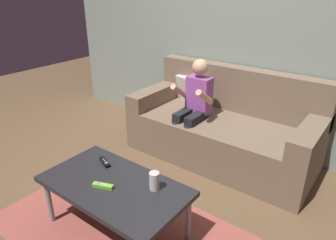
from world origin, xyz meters
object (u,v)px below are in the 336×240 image
couch (223,128)px  person_seated_on_couch (194,104)px  game_remote_lime_center (103,186)px  soda_can (154,181)px  coffee_table (114,188)px  game_remote_black_near_edge (105,162)px

couch → person_seated_on_couch: (-0.23, -0.18, 0.25)m
game_remote_lime_center → soda_can: 0.34m
person_seated_on_couch → game_remote_lime_center: 1.28m
couch → coffee_table: size_ratio=1.78×
coffee_table → game_remote_lime_center: size_ratio=6.92×
game_remote_black_near_edge → coffee_table: bearing=-29.9°
person_seated_on_couch → game_remote_black_near_edge: size_ratio=6.74×
coffee_table → game_remote_lime_center: bearing=-112.2°
couch → person_seated_on_couch: bearing=-141.9°
coffee_table → couch: bearing=86.3°
couch → game_remote_lime_center: bearing=-94.6°
coffee_table → person_seated_on_couch: bearing=96.9°
couch → coffee_table: bearing=-93.7°
game_remote_black_near_edge → soda_can: soda_can is taller
couch → game_remote_black_near_edge: size_ratio=12.34×
coffee_table → soda_can: (0.25, 0.12, 0.10)m
game_remote_black_near_edge → couch: bearing=75.4°
game_remote_black_near_edge → soda_can: size_ratio=1.17×
coffee_table → game_remote_black_near_edge: game_remote_black_near_edge is taller
person_seated_on_couch → game_remote_black_near_edge: 1.07m
couch → soda_can: (0.16, -1.26, 0.16)m
coffee_table → game_remote_black_near_edge: (-0.23, 0.13, 0.05)m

